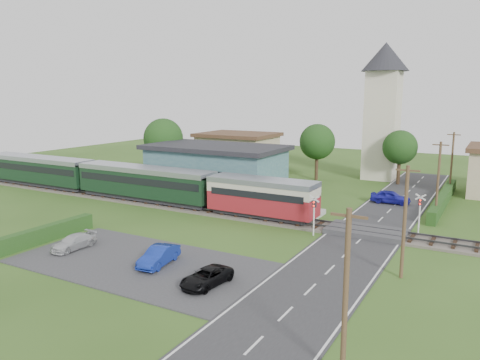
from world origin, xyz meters
The scene contains 31 objects.
ground centered at (0.00, 0.00, 0.00)m, with size 120.00×120.00×0.00m, color #2D4C19.
railway_track centered at (0.00, 2.00, 0.11)m, with size 76.00×3.20×0.49m.
road centered at (10.00, 0.00, 0.03)m, with size 6.00×70.00×0.05m, color #28282B.
car_park centered at (-1.50, -12.00, 0.04)m, with size 17.00×9.00×0.08m, color #333335.
crossing_deck centered at (10.00, 2.00, 0.23)m, with size 6.20×3.40×0.45m, color #333335.
platform centered at (-10.00, 5.20, 0.23)m, with size 30.00×3.00×0.45m, color gray.
equipment_hut centered at (-18.00, 5.20, 1.75)m, with size 2.30×2.30×2.55m.
station_building centered at (-10.00, 10.99, 2.69)m, with size 16.00×9.00×5.30m.
train centered at (-16.16, 2.00, 2.18)m, with size 43.20×2.90×3.40m.
church_tower centered at (5.00, 28.00, 10.23)m, with size 6.00×6.00×17.60m.
house_west centered at (-15.00, 25.00, 2.79)m, with size 10.80×8.80×5.50m.
hedge_carpark centered at (-11.00, -12.00, 0.60)m, with size 0.80×9.00×1.20m, color #193814.
hedge_roadside centered at (14.20, 16.00, 0.60)m, with size 0.80×18.00×1.20m, color #193814.
hedge_station centered at (-10.00, 15.50, 0.65)m, with size 22.00×0.80×1.30m, color #193814.
tree_a centered at (-20.00, 14.00, 5.38)m, with size 5.20×5.20×8.00m.
tree_b centered at (-2.00, 23.00, 5.02)m, with size 4.60×4.60×7.34m.
tree_c centered at (8.00, 25.00, 4.65)m, with size 4.20×4.20×6.78m.
utility_pole_a centered at (14.20, -18.00, 3.63)m, with size 1.40×0.22×7.00m.
utility_pole_b centered at (14.20, -6.00, 3.63)m, with size 1.40×0.22×7.00m.
utility_pole_c centered at (14.20, 10.00, 3.63)m, with size 1.40×0.22×7.00m.
utility_pole_d centered at (14.20, 22.00, 3.63)m, with size 1.40×0.22×7.00m.
crossing_signal_near centered at (6.40, -0.41, 2.14)m, with size 0.84×0.28×3.28m.
crossing_signal_far centered at (13.60, 4.39, 2.14)m, with size 0.84×0.28×3.28m.
streetlamp_west centered at (-22.00, 20.00, 3.04)m, with size 0.30×0.30×5.15m.
streetlamp_east centered at (16.00, 27.00, 3.04)m, with size 0.30×0.30×5.15m.
car_on_road centered at (9.41, 13.86, 0.72)m, with size 1.59×3.95×1.34m, color #1C1CA3.
car_park_blue centered at (-0.07, -11.73, 0.69)m, with size 1.29×3.71×1.22m, color navy.
car_park_silver centered at (-7.50, -12.24, 0.59)m, with size 1.43×3.52×1.02m, color #BABCBE.
car_park_dark centered at (4.50, -12.99, 0.58)m, with size 1.67×3.61×1.00m, color black.
pedestrian_near centered at (-3.58, 5.53, 1.24)m, with size 0.58×0.38×1.58m, color gray.
pedestrian_far centered at (-17.94, 5.59, 1.28)m, with size 0.81×0.63×1.66m, color gray.
Camera 1 is at (18.89, -34.58, 11.15)m, focal length 35.00 mm.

